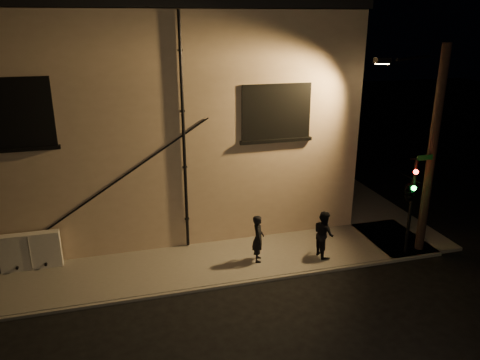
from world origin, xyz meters
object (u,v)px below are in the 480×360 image
object	(u,v)px
pedestrian_a	(258,238)
pedestrian_b	(324,234)
traffic_signal	(410,190)
utility_cabinet	(31,251)
streetlamp_pole	(429,148)

from	to	relation	value
pedestrian_a	pedestrian_b	distance (m)	2.36
pedestrian_b	traffic_signal	bearing A→B (deg)	-107.59
utility_cabinet	traffic_signal	world-z (taller)	traffic_signal
utility_cabinet	pedestrian_b	bearing A→B (deg)	-10.44
pedestrian_a	traffic_signal	xyz separation A→B (m)	(5.16, -0.97, 1.61)
traffic_signal	streetlamp_pole	distance (m)	1.60
pedestrian_b	traffic_signal	size ratio (longest dim) A/B	0.47
utility_cabinet	streetlamp_pole	distance (m)	14.06
utility_cabinet	traffic_signal	distance (m)	13.09
utility_cabinet	traffic_signal	bearing A→B (deg)	-11.18
utility_cabinet	pedestrian_a	xyz separation A→B (m)	(7.56, -1.55, 0.21)
utility_cabinet	pedestrian_b	distance (m)	10.07
utility_cabinet	pedestrian_b	xyz separation A→B (m)	(9.91, -1.82, 0.21)
pedestrian_a	traffic_signal	world-z (taller)	traffic_signal
streetlamp_pole	utility_cabinet	bearing A→B (deg)	170.70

